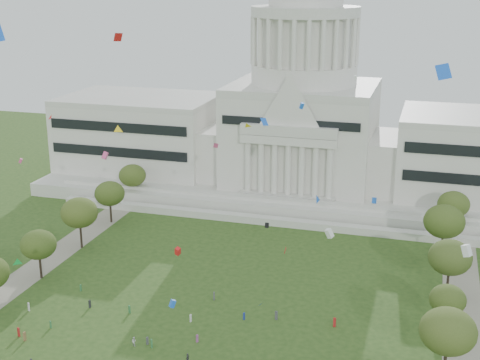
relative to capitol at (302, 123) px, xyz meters
name	(u,v)px	position (x,y,z in m)	size (l,w,h in m)	color
capitol	(302,123)	(0.00, 0.00, 0.00)	(160.00, 64.50, 91.30)	beige
path_left	(17,283)	(-48.00, -83.59, -22.28)	(8.00, 160.00, 0.04)	gray
path_right	(464,347)	(48.00, -83.59, -22.28)	(8.00, 160.00, 0.04)	gray
row_tree_r_2	(448,331)	(44.17, -96.15, -12.64)	(9.55, 9.55, 13.58)	black
row_tree_l_3	(38,245)	(-44.09, -79.67, -14.09)	(8.12, 8.12, 11.55)	black
row_tree_r_3	(448,300)	(44.40, -79.10, -15.21)	(7.01, 7.01, 9.98)	black
row_tree_l_4	(79,213)	(-44.08, -61.17, -12.90)	(9.29, 9.29, 13.21)	black
row_tree_r_4	(450,257)	(44.76, -63.55, -13.01)	(9.19, 9.19, 13.06)	black
row_tree_l_5	(110,194)	(-45.22, -42.58, -13.88)	(8.33, 8.33, 11.85)	black
row_tree_r_5	(444,222)	(43.49, -43.40, -12.37)	(9.82, 9.82, 13.96)	black
row_tree_l_6	(132,175)	(-46.87, -24.45, -14.02)	(8.19, 8.19, 11.64)	black
row_tree_r_6	(454,204)	(45.96, -25.46, -13.79)	(8.42, 8.42, 11.97)	black
person_4	(188,358)	(0.43, -103.16, -21.28)	(1.19, 0.65, 2.03)	#4C4C51
person_8	(134,341)	(-11.34, -100.35, -21.39)	(0.88, 0.55, 1.82)	silver
distant_crowd	(137,335)	(-11.76, -98.05, -21.44)	(65.21, 40.84, 1.94)	#33723F
kite_swarm	(198,202)	(3.19, -103.96, 8.80)	(82.60, 107.91, 64.01)	white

